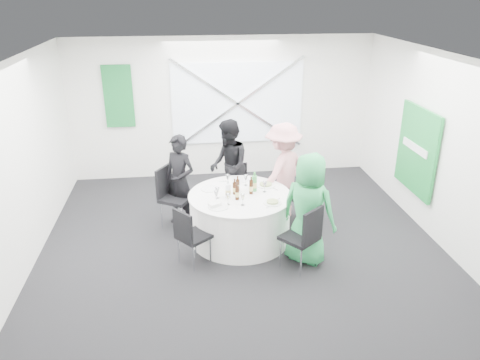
{
  "coord_description": "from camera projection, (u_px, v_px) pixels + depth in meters",
  "views": [
    {
      "loc": [
        -0.81,
        -6.15,
        3.68
      ],
      "look_at": [
        0.0,
        0.2,
        1.0
      ],
      "focal_mm": 35.0,
      "sensor_mm": 36.0,
      "label": 1
    }
  ],
  "objects": [
    {
      "name": "wine_glass_d",
      "position": [
        243.0,
        197.0,
        6.65
      ],
      "size": [
        0.07,
        0.07,
        0.17
      ],
      "color": "white",
      "rests_on": "banquet_table"
    },
    {
      "name": "chair_front_right",
      "position": [
        305.0,
        234.0,
        6.32
      ],
      "size": [
        0.61,
        0.62,
        0.96
      ],
      "rotation": [
        0.0,
        0.0,
        3.82
      ],
      "color": "black",
      "rests_on": "floor"
    },
    {
      "name": "person_man_back",
      "position": [
        229.0,
        166.0,
        8.0
      ],
      "size": [
        0.47,
        0.81,
        1.62
      ],
      "primitive_type": "imported",
      "rotation": [
        0.0,
        0.0,
        -1.52
      ],
      "color": "black",
      "rests_on": "floor"
    },
    {
      "name": "wall_front",
      "position": [
        289.0,
        284.0,
        3.85
      ],
      "size": [
        6.0,
        0.0,
        6.0
      ],
      "primitive_type": "plane",
      "rotation": [
        -1.57,
        0.0,
        0.0
      ],
      "color": "white",
      "rests_on": "floor"
    },
    {
      "name": "green_banner",
      "position": [
        118.0,
        96.0,
        8.95
      ],
      "size": [
        0.55,
        0.04,
        1.2
      ],
      "primitive_type": "cube",
      "color": "#166E28",
      "rests_on": "wall_back"
    },
    {
      "name": "wall_right",
      "position": [
        442.0,
        151.0,
        6.95
      ],
      "size": [
        0.0,
        6.0,
        6.0
      ],
      "primitive_type": "plane",
      "rotation": [
        1.57,
        0.0,
        -1.57
      ],
      "color": "white",
      "rests_on": "floor"
    },
    {
      "name": "wine_glass_a",
      "position": [
        216.0,
        194.0,
        6.76
      ],
      "size": [
        0.07,
        0.07,
        0.17
      ],
      "color": "white",
      "rests_on": "banquet_table"
    },
    {
      "name": "beer_bottle_b",
      "position": [
        238.0,
        185.0,
        7.13
      ],
      "size": [
        0.06,
        0.06,
        0.24
      ],
      "color": "#3C1B0A",
      "rests_on": "banquet_table"
    },
    {
      "name": "knife_c",
      "position": [
        263.0,
        183.0,
        7.44
      ],
      "size": [
        0.08,
        0.14,
        0.01
      ],
      "primitive_type": "cube",
      "rotation": [
        0.0,
        0.0,
        0.47
      ],
      "color": "silver",
      "rests_on": "banquet_table"
    },
    {
      "name": "fork_b",
      "position": [
        245.0,
        180.0,
        7.55
      ],
      "size": [
        0.15,
        0.02,
        0.01
      ],
      "primitive_type": "cube",
      "rotation": [
        0.0,
        0.0,
        1.61
      ],
      "color": "silver",
      "rests_on": "banquet_table"
    },
    {
      "name": "person_woman_green",
      "position": [
        308.0,
        209.0,
        6.46
      ],
      "size": [
        0.94,
        0.9,
        1.62
      ],
      "primitive_type": "imported",
      "rotation": [
        0.0,
        0.0,
        2.46
      ],
      "color": "green",
      "rests_on": "floor"
    },
    {
      "name": "green_water_bottle",
      "position": [
        254.0,
        184.0,
        7.11
      ],
      "size": [
        0.08,
        0.08,
        0.31
      ],
      "color": "green",
      "rests_on": "banquet_table"
    },
    {
      "name": "knife_a",
      "position": [
        277.0,
        200.0,
        6.85
      ],
      "size": [
        0.12,
        0.12,
        0.01
      ],
      "primitive_type": "cube",
      "rotation": [
        0.0,
        0.0,
        -0.77
      ],
      "color": "silver",
      "rests_on": "banquet_table"
    },
    {
      "name": "ceiling",
      "position": [
        242.0,
        58.0,
        6.06
      ],
      "size": [
        6.0,
        6.0,
        0.0
      ],
      "primitive_type": "plane",
      "rotation": [
        3.14,
        0.0,
        0.0
      ],
      "color": "silver",
      "rests_on": "wall_back"
    },
    {
      "name": "person_man_back_left",
      "position": [
        180.0,
        181.0,
        7.53
      ],
      "size": [
        0.66,
        0.62,
        1.52
      ],
      "primitive_type": "imported",
      "rotation": [
        0.0,
        0.0,
        -0.63
      ],
      "color": "black",
      "rests_on": "floor"
    },
    {
      "name": "wine_glass_b",
      "position": [
        228.0,
        177.0,
        7.33
      ],
      "size": [
        0.07,
        0.07,
        0.17
      ],
      "color": "white",
      "rests_on": "banquet_table"
    },
    {
      "name": "plate_back_right",
      "position": [
        266.0,
        185.0,
        7.34
      ],
      "size": [
        0.29,
        0.29,
        0.04
      ],
      "color": "white",
      "rests_on": "banquet_table"
    },
    {
      "name": "chair_back_right",
      "position": [
        308.0,
        190.0,
        7.62
      ],
      "size": [
        0.58,
        0.58,
        0.99
      ],
      "rotation": [
        0.0,
        0.0,
        -1.22
      ],
      "color": "black",
      "rests_on": "floor"
    },
    {
      "name": "wine_glass_e",
      "position": [
        228.0,
        197.0,
        6.67
      ],
      "size": [
        0.07,
        0.07,
        0.17
      ],
      "color": "white",
      "rests_on": "banquet_table"
    },
    {
      "name": "napkin",
      "position": [
        215.0,
        204.0,
        6.63
      ],
      "size": [
        0.2,
        0.17,
        0.05
      ],
      "primitive_type": "cube",
      "rotation": [
        0.0,
        0.0,
        0.46
      ],
      "color": "white",
      "rests_on": "plate_front_left"
    },
    {
      "name": "window_brace_b",
      "position": [
        238.0,
        104.0,
        9.27
      ],
      "size": [
        2.63,
        0.05,
        1.84
      ],
      "primitive_type": "cube",
      "rotation": [
        0.0,
        -0.97,
        0.0
      ],
      "color": "silver",
      "rests_on": "window_panel"
    },
    {
      "name": "clear_water_bottle",
      "position": [
        228.0,
        191.0,
        6.91
      ],
      "size": [
        0.08,
        0.08,
        0.27
      ],
      "color": "white",
      "rests_on": "banquet_table"
    },
    {
      "name": "banquet_table",
      "position": [
        240.0,
        217.0,
        7.17
      ],
      "size": [
        1.56,
        1.56,
        0.76
      ],
      "color": "white",
      "rests_on": "floor"
    },
    {
      "name": "person_woman_pink",
      "position": [
        283.0,
        171.0,
        7.73
      ],
      "size": [
        1.13,
        1.07,
        1.65
      ],
      "primitive_type": "imported",
      "rotation": [
        0.0,
        0.0,
        -2.43
      ],
      "color": "pink",
      "rests_on": "floor"
    },
    {
      "name": "plate_front_right",
      "position": [
        273.0,
        202.0,
        6.75
      ],
      "size": [
        0.26,
        0.26,
        0.04
      ],
      "color": "white",
      "rests_on": "banquet_table"
    },
    {
      "name": "wine_glass_f",
      "position": [
        246.0,
        178.0,
        7.31
      ],
      "size": [
        0.07,
        0.07,
        0.17
      ],
      "color": "white",
      "rests_on": "banquet_table"
    },
    {
      "name": "fork_a",
      "position": [
        268.0,
        207.0,
        6.65
      ],
      "size": [
        0.1,
        0.13,
        0.01
      ],
      "primitive_type": "cube",
      "rotation": [
        0.0,
        0.0,
        -0.63
      ],
      "color": "silver",
      "rests_on": "banquet_table"
    },
    {
      "name": "chair_back",
      "position": [
        237.0,
        184.0,
        8.14
      ],
      "size": [
        0.4,
        0.41,
        0.82
      ],
      "rotation": [
        0.0,
        0.0,
        -0.08
      ],
      "color": "black",
      "rests_on": "floor"
    },
    {
      "name": "wine_glass_c",
      "position": [
        217.0,
        190.0,
        6.87
      ],
      "size": [
        0.07,
        0.07,
        0.17
      ],
      "color": "white",
      "rests_on": "banquet_table"
    },
    {
      "name": "plate_back",
      "position": [
        240.0,
        180.0,
        7.54
      ],
      "size": [
        0.26,
        0.26,
        0.01
      ],
      "color": "white",
      "rests_on": "banquet_table"
    },
    {
      "name": "wall_back",
      "position": [
        222.0,
        108.0,
        9.34
      ],
      "size": [
        6.0,
        0.0,
        6.0
      ],
      "primitive_type": "plane",
      "rotation": [
        1.57,
        0.0,
        0.0
      ],
      "color": "white",
      "rests_on": "floor"
    },
    {
      "name": "wine_glass_g",
      "position": [
        265.0,
        184.0,
        7.08
      ],
      "size": [
        0.07,
        0.07,
        0.17
      ],
      "color": "white",
      "rests_on": "banquet_table"
    },
    {
      "name": "chair_front_left",
      "position": [
        189.0,
        233.0,
        6.45
      ],
      "size": [
        0.56,
        0.56,
        0.87
      ],
      "rotation": [
        0.0,
        0.0,
        2.25
      ],
      "color": "black",
      "rests_on": "floor"
    },
    {
      "name": "beer_bottle_a",
      "position": [
        235.0,
        188.0,
        7.02
      ],
      "size": [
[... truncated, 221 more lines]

